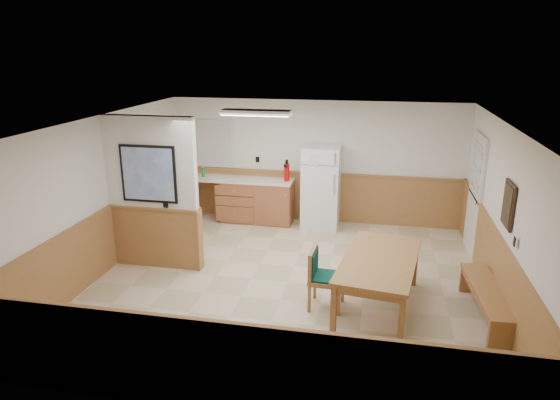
% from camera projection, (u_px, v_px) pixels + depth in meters
% --- Properties ---
extents(ground, '(6.00, 6.00, 0.00)m').
position_uv_depth(ground, '(288.00, 282.00, 7.77)').
color(ground, beige).
rests_on(ground, ground).
extents(ceiling, '(6.00, 6.00, 0.02)m').
position_uv_depth(ceiling, '(288.00, 122.00, 7.03)').
color(ceiling, silver).
rests_on(ceiling, back_wall).
extents(back_wall, '(6.00, 0.02, 2.50)m').
position_uv_depth(back_wall, '(315.00, 162.00, 10.21)').
color(back_wall, white).
rests_on(back_wall, ground).
extents(right_wall, '(0.02, 6.00, 2.50)m').
position_uv_depth(right_wall, '(503.00, 219.00, 6.84)').
color(right_wall, white).
rests_on(right_wall, ground).
extents(left_wall, '(0.02, 6.00, 2.50)m').
position_uv_depth(left_wall, '(104.00, 195.00, 7.96)').
color(left_wall, white).
rests_on(left_wall, ground).
extents(wainscot_back, '(6.00, 0.04, 1.00)m').
position_uv_depth(wainscot_back, '(314.00, 197.00, 10.41)').
color(wainscot_back, '#9B6A3E').
rests_on(wainscot_back, ground).
extents(wainscot_right, '(0.04, 6.00, 1.00)m').
position_uv_depth(wainscot_right, '(494.00, 269.00, 7.06)').
color(wainscot_right, '#9B6A3E').
rests_on(wainscot_right, ground).
extents(wainscot_left, '(0.04, 6.00, 1.00)m').
position_uv_depth(wainscot_left, '(109.00, 238.00, 8.18)').
color(wainscot_left, '#9B6A3E').
rests_on(wainscot_left, ground).
extents(partition_wall, '(1.50, 0.20, 2.50)m').
position_uv_depth(partition_wall, '(153.00, 195.00, 8.01)').
color(partition_wall, white).
rests_on(partition_wall, ground).
extents(kitchen_counter, '(2.20, 0.61, 1.00)m').
position_uv_depth(kitchen_counter, '(254.00, 200.00, 10.37)').
color(kitchen_counter, '#9B5B37').
rests_on(kitchen_counter, ground).
extents(exterior_door, '(0.07, 1.02, 2.15)m').
position_uv_depth(exterior_door, '(475.00, 194.00, 8.68)').
color(exterior_door, silver).
rests_on(exterior_door, ground).
extents(kitchen_window, '(0.80, 0.04, 1.00)m').
position_uv_depth(kitchen_window, '(216.00, 144.00, 10.49)').
color(kitchen_window, silver).
rests_on(kitchen_window, back_wall).
extents(wall_painting, '(0.04, 0.50, 0.60)m').
position_uv_depth(wall_painting, '(508.00, 205.00, 6.47)').
color(wall_painting, '#332214').
rests_on(wall_painting, right_wall).
extents(fluorescent_fixture, '(1.20, 0.30, 0.09)m').
position_uv_depth(fluorescent_fixture, '(256.00, 113.00, 8.41)').
color(fluorescent_fixture, silver).
rests_on(fluorescent_fixture, ceiling).
extents(refrigerator, '(0.73, 0.72, 1.65)m').
position_uv_depth(refrigerator, '(321.00, 187.00, 9.95)').
color(refrigerator, white).
rests_on(refrigerator, ground).
extents(dining_table, '(1.22, 2.03, 0.75)m').
position_uv_depth(dining_table, '(380.00, 265.00, 6.82)').
color(dining_table, '#A37C3C').
rests_on(dining_table, ground).
extents(dining_bench, '(0.47, 1.69, 0.45)m').
position_uv_depth(dining_bench, '(487.00, 296.00, 6.61)').
color(dining_bench, '#A37C3C').
rests_on(dining_bench, ground).
extents(dining_chair, '(0.67, 0.49, 0.85)m').
position_uv_depth(dining_chair, '(320.00, 274.00, 6.92)').
color(dining_chair, '#A37C3C').
rests_on(dining_chair, ground).
extents(fire_extinguisher, '(0.15, 0.15, 0.44)m').
position_uv_depth(fire_extinguisher, '(287.00, 172.00, 10.05)').
color(fire_extinguisher, '#BF0D0A').
rests_on(fire_extinguisher, kitchen_counter).
extents(soap_bottle, '(0.08, 0.08, 0.21)m').
position_uv_depth(soap_bottle, '(203.00, 172.00, 10.38)').
color(soap_bottle, '#198E2E').
rests_on(soap_bottle, kitchen_counter).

